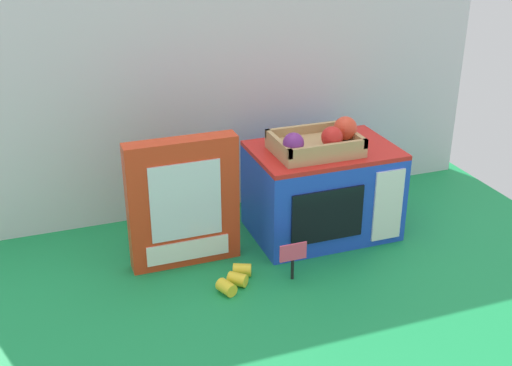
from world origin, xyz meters
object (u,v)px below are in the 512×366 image
(loose_toy_banana, at_px, (235,279))
(food_groups_crate, at_px, (319,142))
(toy_microwave, at_px, (322,191))
(cookie_set_box, at_px, (183,203))
(price_sign, at_px, (293,256))

(loose_toy_banana, bearing_deg, food_groups_crate, 28.17)
(toy_microwave, bearing_deg, food_groups_crate, -137.48)
(cookie_set_box, xyz_separation_m, price_sign, (0.23, -0.17, -0.10))
(toy_microwave, height_order, cookie_set_box, cookie_set_box)
(price_sign, xyz_separation_m, loose_toy_banana, (-0.14, 0.03, -0.05))
(price_sign, bearing_deg, cookie_set_box, 142.50)
(toy_microwave, distance_m, cookie_set_box, 0.40)
(toy_microwave, relative_size, cookie_set_box, 1.14)
(toy_microwave, relative_size, loose_toy_banana, 3.42)
(toy_microwave, xyz_separation_m, price_sign, (-0.17, -0.20, -0.06))
(toy_microwave, distance_m, food_groups_crate, 0.16)
(toy_microwave, relative_size, food_groups_crate, 1.70)
(loose_toy_banana, bearing_deg, price_sign, -10.35)
(toy_microwave, relative_size, price_sign, 3.84)
(food_groups_crate, bearing_deg, toy_microwave, 42.52)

